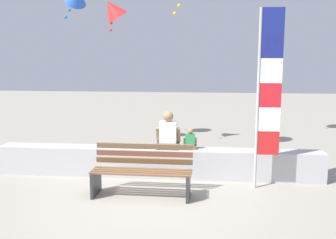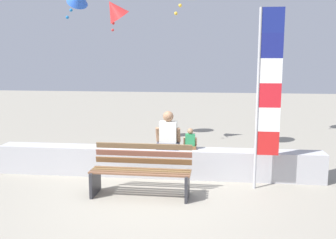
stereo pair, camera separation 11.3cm
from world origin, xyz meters
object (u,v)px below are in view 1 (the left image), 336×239
flag_banner (266,89)px  park_bench (142,172)px  kite_red (113,9)px  person_child (190,141)px  person_adult (168,134)px

flag_banner → park_bench: bearing=-165.2°
park_bench → kite_red: bearing=109.5°
person_child → person_adult: bearing=-179.9°
person_child → flag_banner: (1.39, -0.57, 1.11)m
person_child → kite_red: bearing=126.0°
person_child → flag_banner: flag_banner is taller
park_bench → person_child: person_child is taller
park_bench → person_child: bearing=55.3°
park_bench → person_adult: 1.28m
park_bench → kite_red: size_ratio=1.77×
person_adult → kite_red: 4.68m
person_adult → person_child: bearing=0.1°
flag_banner → person_child: bearing=157.7°
park_bench → person_child: size_ratio=4.17×
flag_banner → kite_red: 5.62m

